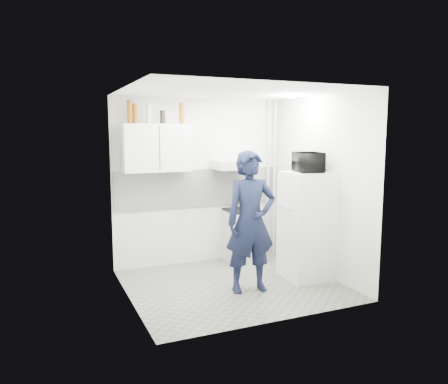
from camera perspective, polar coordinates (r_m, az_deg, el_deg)
name	(u,v)px	position (r m, az deg, el deg)	size (l,w,h in m)	color
floor	(233,285)	(6.12, 1.17, -12.04)	(2.80, 2.80, 0.00)	slate
ceiling	(233,91)	(5.78, 1.24, 13.01)	(2.80, 2.80, 0.00)	white
wall_back	(200,181)	(6.95, -3.09, 1.38)	(2.80, 2.80, 0.00)	white
wall_left	(128,197)	(5.38, -12.48, -0.67)	(2.60, 2.60, 0.00)	white
wall_right	(320,186)	(6.51, 12.48, 0.77)	(2.60, 2.60, 0.00)	white
person	(251,222)	(5.69, 3.50, -3.92)	(0.67, 0.44, 1.84)	black
stove	(242,236)	(7.12, 2.32, -5.76)	(0.51, 0.51, 0.82)	#B8B8B8
fridge	(307,225)	(6.33, 10.76, -4.31)	(0.63, 0.63, 1.53)	white
stove_top	(242,210)	(7.03, 2.34, -2.39)	(0.49, 0.49, 0.03)	black
saucepan	(247,206)	(7.00, 2.98, -1.86)	(0.20, 0.20, 0.11)	silver
microwave	(308,162)	(6.21, 10.97, 3.85)	(0.34, 0.50, 0.28)	black
bottle_a	(130,112)	(6.44, -12.21, 10.22)	(0.08, 0.08, 0.33)	brown
bottle_b	(135,114)	(6.45, -11.53, 9.99)	(0.07, 0.07, 0.28)	brown
bottle_c	(149,113)	(6.50, -9.81, 10.09)	(0.07, 0.07, 0.30)	#B2B7BC
canister_a	(163,117)	(6.55, -8.03, 9.67)	(0.08, 0.08, 0.19)	black
bottle_e	(182,113)	(6.63, -5.54, 10.19)	(0.08, 0.08, 0.31)	brown
upper_cabinet	(157,148)	(6.52, -8.81, 5.73)	(1.00, 0.35, 0.70)	white
range_hood	(233,165)	(6.87, 1.15, 3.58)	(0.60, 0.50, 0.14)	#B8B8B8
backsplash	(201,188)	(6.95, -3.04, 0.55)	(2.74, 0.03, 0.60)	white
pipe_a	(274,179)	(7.43, 6.57, 1.76)	(0.05, 0.05, 2.60)	#B8B8B8
pipe_b	(268,179)	(7.37, 5.76, 1.72)	(0.04, 0.04, 2.60)	#B8B8B8
ceiling_spot_fixture	(291,97)	(6.42, 8.79, 12.12)	(0.10, 0.10, 0.02)	white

